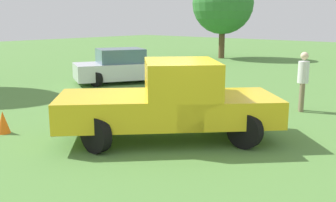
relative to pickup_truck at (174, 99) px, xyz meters
name	(u,v)px	position (x,y,z in m)	size (l,w,h in m)	color
ground_plane	(180,137)	(0.01, 0.23, -0.94)	(80.00, 80.00, 0.00)	#54843D
pickup_truck	(174,99)	(0.00, 0.00, 0.00)	(4.76, 4.84, 1.81)	black
sedan_near	(124,67)	(-6.88, 4.85, -0.28)	(3.58, 4.61, 1.46)	black
person_bystander	(303,78)	(1.11, 4.64, 0.07)	(0.43, 0.43, 1.77)	#7A6B51
tree_back_left	(223,3)	(-9.47, 16.38, 2.76)	(4.15, 4.15, 5.79)	brown
traffic_cone	(3,122)	(-3.41, -2.35, -0.67)	(0.32, 0.32, 0.55)	orange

